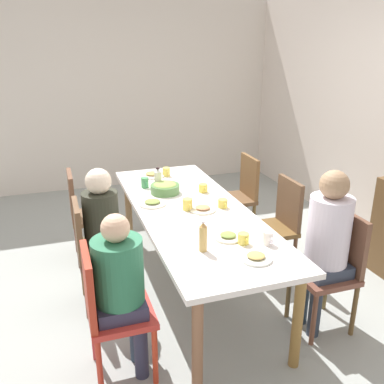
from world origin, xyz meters
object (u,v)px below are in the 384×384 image
Objects in this scene: cup_3 at (268,238)px; chair_3 at (108,307)px; bottle_0 at (203,237)px; cup_4 at (145,183)px; person_3 at (121,282)px; bowl_0 at (165,188)px; chair_2 at (334,265)px; chair_0 at (278,222)px; plate_2 at (152,203)px; person_1 at (103,226)px; dining_table at (192,217)px; chair_4 at (84,211)px; plate_0 at (256,257)px; cup_1 at (243,239)px; cup_2 at (166,172)px; cup_5 at (188,204)px; person_2 at (327,238)px; cup_6 at (203,188)px; chair_5 at (240,192)px; cup_0 at (223,203)px; bottle_1 at (158,179)px; plate_1 at (203,209)px; chair_1 at (93,248)px; plate_3 at (228,236)px; plate_4 at (153,175)px.

chair_3 is at bearing -87.49° from cup_3.
cup_4 is at bearing -176.28° from bottle_0.
person_3 is 1.41m from bowl_0.
chair_2 is at bearing 90.00° from person_3.
plate_2 is (-0.20, -1.11, 0.24)m from chair_0.
chair_0 is at bearing 90.00° from person_1.
dining_table is 1.17m from chair_4.
person_1 reaches higher than plate_0.
bowl_0 is at bearing -168.04° from cup_1.
cup_2 is 0.94m from cup_5.
person_2 is 1.28m from cup_6.
dining_table is 1.17m from chair_5.
chair_5 is 0.79m from cup_6.
chair_5 is 4.22× the size of plate_0.
chair_4 is 7.96× the size of cup_1.
plate_0 is at bearing -8.75° from cup_0.
person_2 reaches higher than dining_table.
bowl_0 is at bearing 177.39° from bottle_0.
person_1 reaches higher than chair_4.
chair_4 is at bearing -111.71° from bottle_1.
chair_3 is (0.82, -0.09, -0.18)m from person_1.
chair_2 reaches higher than plate_2.
dining_table is 2.73× the size of chair_3.
chair_5 is at bearing 139.52° from plate_1.
chair_1 is 4.18× the size of plate_1.
cup_3 is at bearing 133.75° from plate_0.
bottle_1 is (0.27, 0.67, 0.33)m from chair_4.
person_2 is at bearing 21.71° from cup_2.
bottle_1 is at bearing -144.66° from chair_2.
cup_1 is (1.53, 0.96, 0.27)m from chair_4.
person_2 is 6.09× the size of plate_3.
chair_0 is 0.90m from cup_5.
person_1 reaches higher than plate_1.
chair_5 is (-0.82, 1.55, -0.18)m from person_1.
bottle_1 reaches higher than chair_1.
cup_2 reaches higher than dining_table.
plate_2 is (0.62, 0.53, 0.24)m from chair_4.
cup_5 is at bearing 8.85° from bowl_0.
chair_0 reaches higher than plate_1.
person_3 is 1.55m from cup_4.
plate_4 is (-0.16, -0.92, 0.24)m from chair_5.
plate_0 is 1.92× the size of cup_2.
cup_2 is at bearing 153.95° from chair_3.
plate_4 is 2.33× the size of cup_2.
cup_5 is 1.01× the size of cup_6.
dining_table is 11.34× the size of bottle_0.
person_1 is 0.81m from bottle_1.
plate_0 is at bearing 9.68° from cup_5.
cup_3 is at bearing -34.65° from chair_0.
cup_6 is at bearing 18.79° from cup_2.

